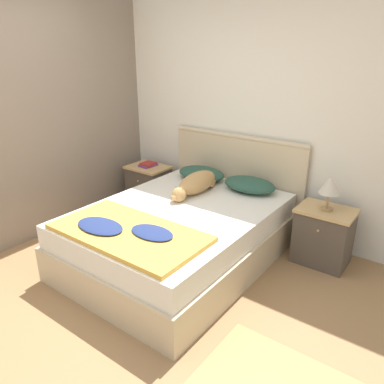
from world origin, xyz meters
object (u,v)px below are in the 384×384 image
(nightstand_right, at_px, (323,236))
(pillow_right, at_px, (249,185))
(dog, at_px, (196,184))
(book_stack, at_px, (148,164))
(bed, at_px, (179,235))
(table_lamp, at_px, (330,186))
(nightstand_left, at_px, (149,187))
(pillow_left, at_px, (201,174))

(nightstand_right, distance_m, pillow_right, 0.88)
(dog, xyz_separation_m, book_stack, (-1.02, 0.38, -0.07))
(bed, xyz_separation_m, book_stack, (-1.12, 0.79, 0.30))
(nightstand_right, bearing_deg, dog, -163.18)
(table_lamp, bearing_deg, dog, -163.79)
(dog, bearing_deg, nightstand_left, 159.93)
(nightstand_right, height_order, pillow_right, pillow_right)
(book_stack, bearing_deg, nightstand_left, -60.17)
(table_lamp, bearing_deg, nightstand_right, 90.00)
(pillow_left, xyz_separation_m, dog, (0.20, -0.38, 0.03))
(bed, height_order, dog, dog)
(nightstand_right, bearing_deg, bed, -144.88)
(pillow_right, bearing_deg, nightstand_right, -0.53)
(bed, xyz_separation_m, table_lamp, (1.12, 0.77, 0.52))
(bed, distance_m, table_lamp, 1.45)
(table_lamp, bearing_deg, book_stack, 179.44)
(book_stack, distance_m, table_lamp, 2.25)
(nightstand_right, distance_m, dog, 1.33)
(nightstand_left, height_order, nightstand_right, same)
(pillow_left, height_order, dog, dog)
(bed, distance_m, pillow_right, 0.92)
(nightstand_left, bearing_deg, pillow_left, 0.53)
(nightstand_right, height_order, table_lamp, table_lamp)
(bed, bearing_deg, table_lamp, 34.63)
(nightstand_left, distance_m, pillow_left, 0.88)
(nightstand_left, xyz_separation_m, nightstand_right, (2.24, 0.00, 0.00))
(pillow_right, relative_size, table_lamp, 1.73)
(pillow_left, distance_m, dog, 0.43)
(pillow_right, relative_size, dog, 0.73)
(bed, bearing_deg, pillow_left, 111.10)
(nightstand_left, height_order, pillow_left, pillow_left)
(nightstand_left, distance_m, pillow_right, 1.46)
(nightstand_right, xyz_separation_m, pillow_right, (-0.81, 0.01, 0.34))
(dog, height_order, book_stack, dog)
(nightstand_left, relative_size, pillow_right, 0.99)
(nightstand_right, distance_m, book_stack, 2.26)
(book_stack, height_order, table_lamp, table_lamp)
(pillow_right, distance_m, table_lamp, 0.83)
(nightstand_left, xyz_separation_m, book_stack, (-0.00, 0.01, 0.30))
(nightstand_right, relative_size, table_lamp, 1.70)
(table_lamp, bearing_deg, pillow_left, 179.13)
(bed, height_order, nightstand_right, nightstand_right)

